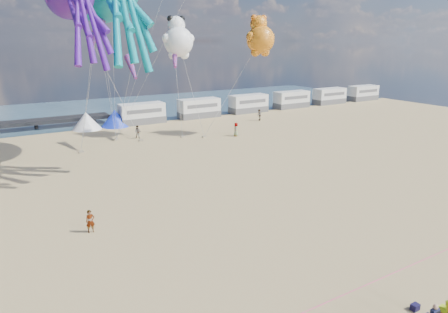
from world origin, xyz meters
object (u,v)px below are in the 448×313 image
(sandbag_d, at_px, (183,137))
(beachgoer_1, at_px, (138,132))
(standing_person, at_px, (90,221))
(sandbag_b, at_px, (141,140))
(motorhome_5, at_px, (363,93))
(windsock_right, at_px, (132,68))
(sandbag_a, at_px, (81,152))
(tent_blue, at_px, (115,118))
(sandbag_e, at_px, (116,140))
(windsock_left, at_px, (96,31))
(cooler_navy, at_px, (415,307))
(sandbag_c, at_px, (204,137))
(motorhome_2, at_px, (248,104))
(kite_panda, at_px, (178,42))
(motorhome_0, at_px, (142,113))
(beachgoer_0, at_px, (236,129))
(kite_teddy_orange, at_px, (261,40))
(beachgoer_7, at_px, (259,115))
(windsock_mid, at_px, (174,55))
(motorhome_1, at_px, (199,108))
(motorhome_4, at_px, (329,96))
(tent_white, at_px, (86,121))

(sandbag_d, bearing_deg, beachgoer_1, 154.19)
(standing_person, xyz_separation_m, sandbag_b, (10.90, 21.56, -0.64))
(motorhome_5, height_order, windsock_right, windsock_right)
(sandbag_a, bearing_deg, sandbag_d, 4.02)
(tent_blue, xyz_separation_m, windsock_right, (-1.26, -12.86, 7.80))
(sandbag_e, height_order, windsock_left, windsock_left)
(cooler_navy, height_order, sandbag_c, cooler_navy)
(motorhome_2, distance_m, kite_panda, 22.56)
(kite_panda, bearing_deg, sandbag_d, -88.36)
(motorhome_0, bearing_deg, sandbag_c, -73.91)
(cooler_navy, bearing_deg, sandbag_b, 89.96)
(sandbag_b, bearing_deg, beachgoer_1, 82.77)
(beachgoer_0, bearing_deg, kite_teddy_orange, 106.77)
(sandbag_b, bearing_deg, beachgoer_7, 9.88)
(tent_blue, xyz_separation_m, kite_panda, (5.64, -10.17, 10.51))
(beachgoer_1, relative_size, windsock_mid, 0.28)
(standing_person, relative_size, windsock_right, 0.35)
(motorhome_2, distance_m, sandbag_b, 25.20)
(sandbag_c, xyz_separation_m, sandbag_e, (-10.03, 4.26, 0.00))
(standing_person, bearing_deg, windsock_left, 73.25)
(motorhome_1, distance_m, kite_teddy_orange, 18.02)
(motorhome_4, xyz_separation_m, beachgoer_7, (-21.72, -6.93, -0.64))
(beachgoer_7, bearing_deg, windsock_mid, -36.63)
(tent_blue, height_order, windsock_mid, windsock_mid)
(kite_panda, xyz_separation_m, windsock_left, (-11.79, -8.49, 0.95))
(cooler_navy, relative_size, kite_panda, 0.06)
(beachgoer_7, xyz_separation_m, kite_panda, (-14.64, -3.24, 10.85))
(motorhome_0, relative_size, motorhome_5, 1.00)
(motorhome_1, xyz_separation_m, beachgoer_7, (6.78, -6.93, -0.64))
(sandbag_d, distance_m, kite_panda, 11.65)
(sandbag_a, bearing_deg, motorhome_1, 30.23)
(windsock_right, bearing_deg, tent_white, 110.15)
(motorhome_4, relative_size, beachgoer_1, 3.98)
(beachgoer_1, distance_m, kite_panda, 12.19)
(motorhome_2, distance_m, windsock_left, 36.36)
(beachgoer_1, xyz_separation_m, sandbag_e, (-2.67, 0.36, -0.72))
(motorhome_1, height_order, beachgoer_7, motorhome_1)
(kite_panda, distance_m, kite_teddy_orange, 10.07)
(motorhome_4, height_order, cooler_navy, motorhome_4)
(beachgoer_1, height_order, kite_teddy_orange, kite_teddy_orange)
(tent_white, relative_size, beachgoer_7, 2.34)
(motorhome_4, distance_m, beachgoer_0, 33.44)
(motorhome_2, relative_size, windsock_right, 1.54)
(motorhome_0, bearing_deg, tent_blue, 180.00)
(motorhome_1, height_order, beachgoer_1, motorhome_1)
(tent_white, relative_size, cooler_navy, 10.53)
(standing_person, xyz_separation_m, beachgoer_1, (11.11, 23.18, 0.07))
(beachgoer_1, bearing_deg, standing_person, -82.40)
(motorhome_5, relative_size, kite_teddy_orange, 1.12)
(cooler_navy, relative_size, sandbag_c, 0.76)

